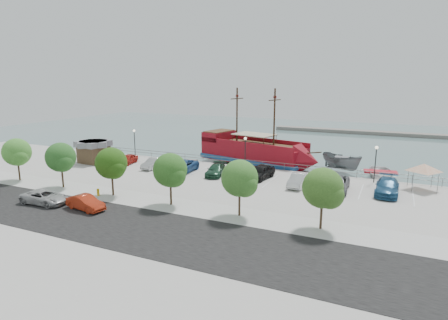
% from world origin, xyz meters
% --- Properties ---
extents(ground, '(160.00, 160.00, 0.00)m').
position_xyz_m(ground, '(0.00, 0.00, -1.00)').
color(ground, slate).
extents(land_slab, '(100.00, 58.00, 1.20)m').
position_xyz_m(land_slab, '(0.00, -21.00, -0.60)').
color(land_slab, '#ACA9A4').
rests_on(land_slab, ground).
extents(street, '(100.00, 8.00, 0.04)m').
position_xyz_m(street, '(0.00, -16.00, 0.01)').
color(street, black).
rests_on(street, land_slab).
extents(sidewalk, '(100.00, 4.00, 0.05)m').
position_xyz_m(sidewalk, '(0.00, -10.00, 0.01)').
color(sidewalk, '#B7B7B6').
rests_on(sidewalk, land_slab).
extents(seawall_railing, '(50.00, 0.06, 1.00)m').
position_xyz_m(seawall_railing, '(0.00, 7.80, 0.53)').
color(seawall_railing, slate).
rests_on(seawall_railing, land_slab).
extents(far_shore, '(40.00, 3.00, 0.80)m').
position_xyz_m(far_shore, '(10.00, 55.00, -0.60)').
color(far_shore, slate).
rests_on(far_shore, ground).
extents(pirate_ship, '(19.31, 9.37, 11.95)m').
position_xyz_m(pirate_ship, '(0.08, 12.53, 1.00)').
color(pirate_ship, maroon).
rests_on(pirate_ship, ground).
extents(patrol_boat, '(6.61, 5.13, 2.42)m').
position_xyz_m(patrol_boat, '(11.38, 13.90, 0.21)').
color(patrol_boat, slate).
rests_on(patrol_boat, ground).
extents(speedboat, '(5.59, 7.16, 1.36)m').
position_xyz_m(speedboat, '(16.50, 11.80, -0.32)').
color(speedboat, silver).
rests_on(speedboat, ground).
extents(dock_west, '(8.03, 4.59, 0.44)m').
position_xyz_m(dock_west, '(-13.19, 9.20, -0.78)').
color(dock_west, gray).
rests_on(dock_west, ground).
extents(dock_mid, '(7.90, 4.10, 0.43)m').
position_xyz_m(dock_mid, '(8.98, 9.20, -0.78)').
color(dock_mid, slate).
rests_on(dock_mid, ground).
extents(dock_east, '(7.10, 3.22, 0.39)m').
position_xyz_m(dock_east, '(17.46, 9.20, -0.80)').
color(dock_east, gray).
rests_on(dock_east, ground).
extents(shed, '(4.18, 4.18, 3.12)m').
position_xyz_m(shed, '(-21.14, 1.20, 1.66)').
color(shed, '#4F3A26').
rests_on(shed, land_slab).
extents(canopy_tent, '(4.48, 4.48, 3.25)m').
position_xyz_m(canopy_tent, '(20.90, 5.83, 2.83)').
color(canopy_tent, slate).
rests_on(canopy_tent, land_slab).
extents(street_van, '(4.87, 2.45, 1.32)m').
position_xyz_m(street_van, '(-12.14, -14.80, 0.66)').
color(street_van, '#B1B1B1').
rests_on(street_van, street).
extents(street_sedan, '(4.22, 2.03, 1.34)m').
position_xyz_m(street_sedan, '(-7.34, -14.43, 0.67)').
color(street_sedan, '#AC2B13').
rests_on(street_sedan, street).
extents(fire_hydrant, '(0.28, 0.28, 0.80)m').
position_xyz_m(fire_hydrant, '(-9.25, -10.80, 0.43)').
color(fire_hydrant, gold).
rests_on(fire_hydrant, sidewalk).
extents(lamp_post_left, '(0.36, 0.36, 4.28)m').
position_xyz_m(lamp_post_left, '(-18.00, 6.50, 2.94)').
color(lamp_post_left, black).
rests_on(lamp_post_left, land_slab).
extents(lamp_post_mid, '(0.36, 0.36, 4.28)m').
position_xyz_m(lamp_post_mid, '(0.00, 6.50, 2.94)').
color(lamp_post_mid, black).
rests_on(lamp_post_mid, land_slab).
extents(lamp_post_right, '(0.36, 0.36, 4.28)m').
position_xyz_m(lamp_post_right, '(16.00, 6.50, 2.94)').
color(lamp_post_right, black).
rests_on(lamp_post_right, land_slab).
extents(tree_a, '(3.30, 3.20, 5.00)m').
position_xyz_m(tree_a, '(-21.85, -10.07, 3.30)').
color(tree_a, '#473321').
rests_on(tree_a, sidewalk).
extents(tree_b, '(3.30, 3.20, 5.00)m').
position_xyz_m(tree_b, '(-14.85, -10.07, 3.30)').
color(tree_b, '#473321').
rests_on(tree_b, sidewalk).
extents(tree_c, '(3.30, 3.20, 5.00)m').
position_xyz_m(tree_c, '(-7.85, -10.07, 3.30)').
color(tree_c, '#473321').
rests_on(tree_c, sidewalk).
extents(tree_d, '(3.30, 3.20, 5.00)m').
position_xyz_m(tree_d, '(-0.85, -10.07, 3.30)').
color(tree_d, '#473321').
rests_on(tree_d, sidewalk).
extents(tree_e, '(3.30, 3.20, 5.00)m').
position_xyz_m(tree_e, '(6.15, -10.07, 3.30)').
color(tree_e, '#473321').
rests_on(tree_e, sidewalk).
extents(tree_f, '(3.30, 3.20, 5.00)m').
position_xyz_m(tree_f, '(13.15, -10.07, 3.30)').
color(tree_f, '#473321').
rests_on(tree_f, sidewalk).
extents(parked_car_a, '(2.32, 4.21, 1.36)m').
position_xyz_m(parked_car_a, '(-16.09, 2.35, 0.68)').
color(parked_car_a, '#AF2016').
rests_on(parked_car_a, land_slab).
extents(parked_car_b, '(1.50, 4.18, 1.37)m').
position_xyz_m(parked_car_b, '(-11.25, 1.72, 0.69)').
color(parked_car_b, '#B1B1B1').
rests_on(parked_car_b, land_slab).
extents(parked_car_c, '(2.86, 5.61, 1.52)m').
position_xyz_m(parked_car_c, '(-6.58, 1.43, 0.76)').
color(parked_car_c, '#24508B').
rests_on(parked_car_c, land_slab).
extents(parked_car_d, '(2.79, 4.93, 1.35)m').
position_xyz_m(parked_car_d, '(-2.03, 1.81, 0.67)').
color(parked_car_d, '#1F4831').
rests_on(parked_car_d, land_slab).
extents(parked_car_e, '(2.66, 5.13, 1.67)m').
position_xyz_m(parked_car_e, '(3.53, 2.62, 0.83)').
color(parked_car_e, black).
rests_on(parked_car_e, land_slab).
extents(parked_car_f, '(1.55, 4.42, 1.45)m').
position_xyz_m(parked_car_f, '(8.42, 1.21, 0.73)').
color(parked_car_f, silver).
rests_on(parked_car_f, land_slab).
extents(parked_car_g, '(2.74, 5.59, 1.53)m').
position_xyz_m(parked_car_g, '(12.49, 1.27, 0.76)').
color(parked_car_g, slate).
rests_on(parked_car_g, land_slab).
extents(parked_car_h, '(2.33, 5.58, 1.61)m').
position_xyz_m(parked_car_h, '(17.49, 2.21, 0.80)').
color(parked_car_h, '#22537B').
rests_on(parked_car_h, land_slab).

